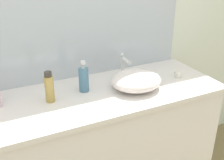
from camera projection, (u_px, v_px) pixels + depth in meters
The scene contains 8 objects.
bathroom_wall_rear at pixel (64, 15), 1.79m from camera, with size 6.00×0.06×2.60m, color silver.
vanity_counter at pixel (90, 151), 1.88m from camera, with size 1.76×0.60×0.87m.
wall_mirror_panel at pixel (67, 5), 1.73m from camera, with size 1.69×0.01×1.00m, color #B2BCC6.
sink_basin at pixel (136, 80), 1.76m from camera, with size 0.33×0.30×0.12m, color silver.
faucet at pixel (124, 64), 1.88m from camera, with size 0.03×0.13×0.18m.
soap_dispenser at pixel (84, 78), 1.71m from camera, with size 0.06×0.06×0.21m.
lotion_bottle at pixel (49, 88), 1.59m from camera, with size 0.05×0.05×0.19m.
candle_jar at pixel (178, 75), 1.93m from camera, with size 0.05×0.05×0.04m, color silver.
Camera 1 is at (-0.50, -1.03, 1.67)m, focal length 44.19 mm.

